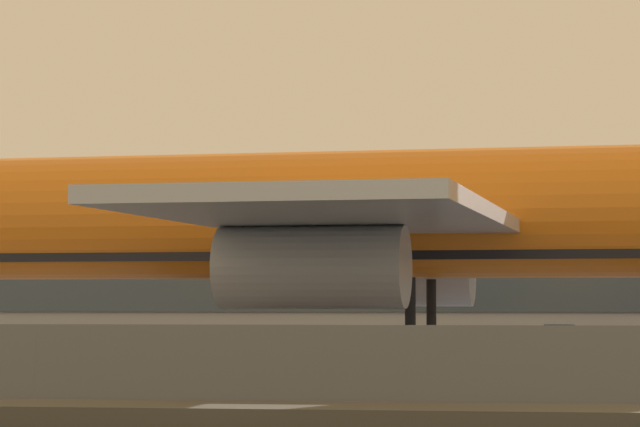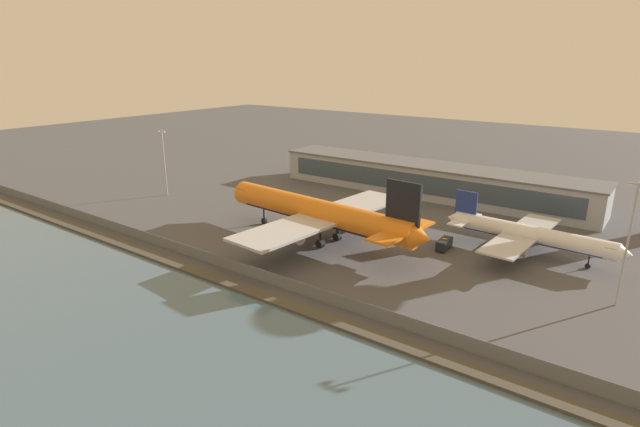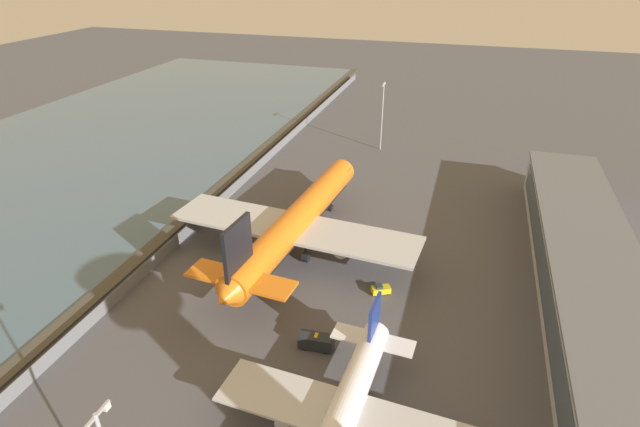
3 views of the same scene
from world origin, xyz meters
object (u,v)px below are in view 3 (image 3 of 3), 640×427
(baggage_tug, at_px, (381,289))
(ops_van, at_px, (317,341))
(passenger_jet_white, at_px, (341,420))
(cargo_jet_orange, at_px, (297,221))
(apron_light_mast_apron_east, at_px, (382,113))

(baggage_tug, height_order, ops_van, ops_van)
(passenger_jet_white, height_order, baggage_tug, passenger_jet_white)
(cargo_jet_orange, xyz_separation_m, apron_light_mast_apron_east, (-60.56, 4.70, 4.51))
(apron_light_mast_apron_east, bearing_deg, ops_van, 4.77)
(passenger_jet_white, xyz_separation_m, apron_light_mast_apron_east, (-100.38, -14.75, 6.80))
(ops_van, bearing_deg, apron_light_mast_apron_east, -175.23)
(ops_van, xyz_separation_m, apron_light_mast_apron_east, (-85.39, -7.13, 9.88))
(ops_van, bearing_deg, cargo_jet_orange, -154.51)
(baggage_tug, bearing_deg, passenger_jet_white, 2.11)
(passenger_jet_white, relative_size, apron_light_mast_apron_east, 1.89)
(passenger_jet_white, height_order, apron_light_mast_apron_east, apron_light_mast_apron_east)
(passenger_jet_white, relative_size, baggage_tug, 10.48)
(passenger_jet_white, distance_m, apron_light_mast_apron_east, 101.68)
(cargo_jet_orange, relative_size, passenger_jet_white, 1.53)
(baggage_tug, height_order, apron_light_mast_apron_east, apron_light_mast_apron_east)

